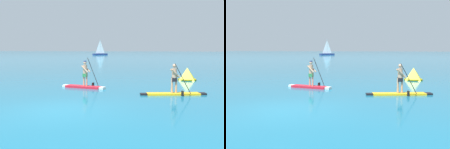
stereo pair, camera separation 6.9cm
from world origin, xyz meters
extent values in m
plane|color=#196B8C|center=(0.00, 0.00, 0.00)|extent=(440.00, 440.00, 0.00)
cube|color=red|center=(-1.28, 6.10, 0.07)|extent=(2.44, 0.97, 0.13)
cube|color=white|center=(0.04, 5.89, 0.07)|extent=(0.36, 0.47, 0.13)
cube|color=white|center=(-2.60, 6.31, 0.07)|extent=(0.35, 0.41, 0.13)
cylinder|color=tan|center=(-1.05, 6.06, 0.53)|extent=(0.11, 0.11, 0.79)
cylinder|color=tan|center=(-1.25, 6.10, 0.53)|extent=(0.11, 0.11, 0.79)
cube|color=#338C4C|center=(-1.15, 6.08, 0.83)|extent=(0.29, 0.26, 0.22)
cylinder|color=tan|center=(-1.15, 6.08, 1.20)|extent=(0.26, 0.26, 0.56)
sphere|color=tan|center=(-1.15, 6.08, 1.61)|extent=(0.21, 0.21, 0.21)
cylinder|color=navy|center=(-1.15, 6.08, 1.71)|extent=(0.18, 0.18, 0.06)
cylinder|color=tan|center=(-1.07, 6.22, 1.22)|extent=(0.49, 0.16, 0.46)
cylinder|color=tan|center=(-1.12, 5.92, 1.22)|extent=(0.49, 0.16, 0.46)
cylinder|color=black|center=(-0.74, 6.42, 1.01)|extent=(0.79, 0.16, 1.81)
cube|color=black|center=(-0.74, 6.42, 0.15)|extent=(0.11, 0.21, 0.32)
cube|color=yellow|center=(4.36, 4.91, 0.05)|extent=(2.93, 1.42, 0.10)
cube|color=black|center=(5.91, 5.38, 0.05)|extent=(0.47, 0.51, 0.10)
cube|color=black|center=(2.81, 4.43, 0.05)|extent=(0.45, 0.45, 0.10)
cylinder|color=tan|center=(4.50, 4.95, 0.51)|extent=(0.11, 0.11, 0.83)
cylinder|color=tan|center=(4.29, 4.88, 0.51)|extent=(0.11, 0.11, 0.83)
cube|color=black|center=(4.40, 4.92, 0.83)|extent=(0.31, 0.29, 0.22)
cylinder|color=tan|center=(4.40, 4.92, 1.18)|extent=(0.26, 0.26, 0.52)
sphere|color=tan|center=(4.40, 4.92, 1.58)|extent=(0.21, 0.21, 0.21)
cylinder|color=tan|center=(4.40, 5.08, 1.18)|extent=(0.46, 0.22, 0.49)
cylinder|color=tan|center=(4.49, 4.79, 1.18)|extent=(0.46, 0.22, 0.49)
cylinder|color=black|center=(4.85, 4.64, 0.92)|extent=(0.88, 0.31, 1.63)
cube|color=black|center=(4.85, 4.64, 0.12)|extent=(0.14, 0.21, 0.32)
pyramid|color=yellow|center=(5.23, 12.06, 0.50)|extent=(1.70, 1.70, 1.00)
torus|color=olive|center=(5.23, 12.06, 0.06)|extent=(1.45, 1.45, 0.12)
cube|color=navy|center=(-25.27, 88.29, 0.30)|extent=(5.27, 5.06, 0.60)
cylinder|color=#B2B2B7|center=(-25.27, 88.29, 3.43)|extent=(0.12, 0.12, 5.67)
pyramid|color=white|center=(-25.27, 88.29, 3.23)|extent=(2.23, 1.37, 5.06)
camera|label=1|loc=(4.73, -9.87, 2.51)|focal=42.98mm
camera|label=2|loc=(4.80, -9.85, 2.51)|focal=42.98mm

